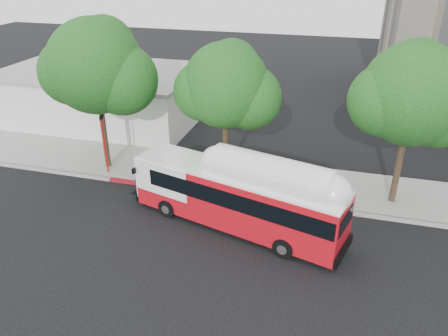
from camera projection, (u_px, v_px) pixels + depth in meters
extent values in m
plane|color=black|center=(213.00, 235.00, 22.40)|extent=(120.00, 120.00, 0.00)
cube|color=gray|center=(243.00, 177.00, 27.97)|extent=(60.00, 5.00, 0.15)
cube|color=gray|center=(232.00, 196.00, 25.73)|extent=(60.00, 0.30, 0.15)
cube|color=maroon|center=(185.00, 190.00, 26.44)|extent=(10.00, 0.32, 0.16)
cylinder|color=#2D2116|center=(103.00, 125.00, 27.93)|extent=(0.36, 0.36, 6.08)
sphere|color=#144916|center=(95.00, 66.00, 26.22)|extent=(5.80, 5.80, 5.80)
sphere|color=#144916|center=(122.00, 80.00, 26.35)|extent=(4.35, 4.35, 4.35)
cylinder|color=#2D2116|center=(226.00, 140.00, 26.59)|extent=(0.36, 0.36, 5.44)
sphere|color=#144916|center=(226.00, 85.00, 25.07)|extent=(5.00, 5.00, 5.00)
sphere|color=#144916|center=(249.00, 98.00, 25.21)|extent=(3.75, 3.75, 3.75)
cylinder|color=#2D2116|center=(400.00, 158.00, 23.96)|extent=(0.36, 0.36, 5.76)
sphere|color=#144916|center=(413.00, 94.00, 22.35)|extent=(5.40, 5.40, 5.40)
sphere|color=#144916|center=(440.00, 109.00, 22.49)|extent=(4.05, 4.05, 4.05)
cube|color=silver|center=(102.00, 96.00, 36.91)|extent=(16.00, 10.00, 4.00)
cube|color=gray|center=(99.00, 72.00, 35.96)|extent=(16.20, 10.20, 0.30)
cube|color=red|center=(236.00, 198.00, 22.38)|extent=(11.53, 5.38, 2.73)
cube|color=black|center=(245.00, 191.00, 21.91)|extent=(10.46, 5.13, 0.89)
cube|color=white|center=(237.00, 174.00, 21.75)|extent=(11.51, 5.30, 0.09)
cube|color=white|center=(271.00, 179.00, 20.77)|extent=(6.30, 3.42, 0.52)
cube|color=black|center=(146.00, 189.00, 25.76)|extent=(1.18, 1.83, 0.06)
imported|color=#213997|center=(145.00, 182.00, 25.56)|extent=(0.97, 1.71, 0.85)
cylinder|color=red|center=(105.00, 147.00, 27.61)|extent=(0.11, 0.11, 3.80)
cube|color=black|center=(101.00, 118.00, 26.71)|extent=(0.05, 0.38, 0.24)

